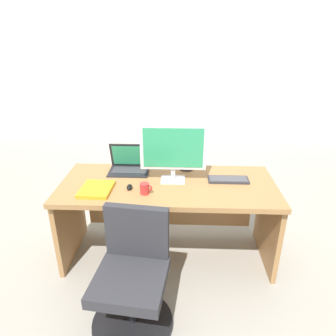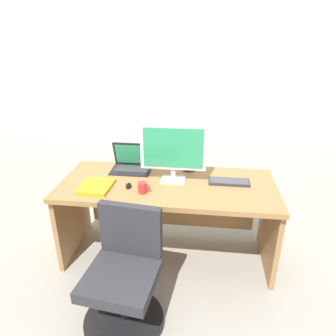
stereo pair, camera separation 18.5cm
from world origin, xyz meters
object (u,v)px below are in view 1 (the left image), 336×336
desk (168,201)px  book (96,189)px  mouse (129,187)px  office_chair (133,282)px  laptop (130,162)px  coffee_mug (145,189)px  monitor (173,149)px  keyboard (228,180)px  desk_lamp (187,142)px

desk → book: size_ratio=6.12×
mouse → office_chair: office_chair is taller
laptop → coffee_mug: size_ratio=3.69×
book → office_chair: bearing=-57.5°
monitor → coffee_mug: bearing=-131.5°
keyboard → book: bearing=-168.2°
keyboard → office_chair: 1.13m
desk → monitor: 0.48m
laptop → office_chair: 1.09m
laptop → desk_lamp: bearing=0.3°
desk → desk_lamp: bearing=54.3°
laptop → desk_lamp: 0.55m
desk_lamp → office_chair: (-0.37, -0.97, -0.67)m
desk → mouse: mouse is taller
desk_lamp → coffee_mug: 0.60m
monitor → laptop: 0.50m
desk → laptop: 0.50m
desk → monitor: monitor is taller
laptop → keyboard: (0.86, -0.20, -0.06)m
desk → mouse: bearing=-151.6°
laptop → coffee_mug: 0.49m
desk → mouse: size_ratio=22.87×
laptop → mouse: laptop is taller
desk → book: book is taller
desk → desk_lamp: 0.54m
keyboard → office_chair: bearing=-132.8°
desk_lamp → book: 0.87m
desk → mouse: 0.40m
keyboard → coffee_mug: coffee_mug is taller
monitor → laptop: monitor is taller
laptop → office_chair: bearing=-81.3°
monitor → office_chair: bearing=-108.2°
keyboard → coffee_mug: bearing=-159.6°
desk_lamp → office_chair: 1.23m
laptop → mouse: (0.06, -0.38, -0.06)m
laptop → keyboard: size_ratio=1.05×
desk_lamp → keyboard: bearing=-30.0°
mouse → book: bearing=-170.9°
desk_lamp → office_chair: bearing=-110.6°
book → mouse: bearing=9.1°
book → coffee_mug: size_ratio=3.03×
coffee_mug → office_chair: (-0.04, -0.52, -0.44)m
monitor → desk_lamp: bearing=61.5°
laptop → mouse: bearing=-81.6°
desk_lamp → coffee_mug: size_ratio=3.92×
keyboard → mouse: bearing=-167.4°
desk → laptop: (-0.36, 0.22, 0.27)m
mouse → keyboard: bearing=12.6°
book → monitor: bearing=19.3°
laptop → desk: bearing=-31.2°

